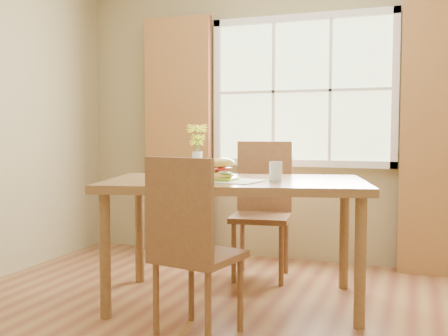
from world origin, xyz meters
TOP-DOWN VIEW (x-y plane):
  - room at (0.00, 0.00)m, footprint 4.24×3.84m
  - window at (0.00, 1.87)m, footprint 1.62×0.06m
  - curtain_left at (-1.15, 1.78)m, footprint 0.65×0.08m
  - curtain_right at (1.15, 1.78)m, footprint 0.65×0.08m
  - dining_table at (-0.17, 0.59)m, footprint 1.88×1.34m
  - chair_near at (-0.19, -0.11)m, footprint 0.49×0.49m
  - chair_far at (-0.19, 1.31)m, footprint 0.50×0.50m
  - placemat at (-0.20, 0.48)m, footprint 0.49×0.38m
  - plate at (-0.24, 0.49)m, footprint 0.22×0.22m
  - croissant_sandwich at (-0.21, 0.43)m, footprint 0.22×0.19m
  - water_glass at (0.10, 0.59)m, footprint 0.08×0.08m
  - flower_vase at (-0.49, 0.69)m, footprint 0.15×0.15m

SIDE VIEW (x-z plane):
  - chair_near at x=-0.19m, z-range 0.05..1.06m
  - chair_far at x=-0.19m, z-range 0.05..1.12m
  - dining_table at x=-0.17m, z-range 0.33..1.16m
  - placemat at x=-0.20m, z-range 0.83..0.83m
  - plate at x=-0.24m, z-range 0.83..0.85m
  - water_glass at x=0.10m, z-range 0.83..0.95m
  - croissant_sandwich at x=-0.21m, z-range 0.84..0.98m
  - flower_vase at x=-0.49m, z-range 0.87..1.24m
  - curtain_left at x=-1.15m, z-range 0.00..2.20m
  - curtain_right at x=1.15m, z-range 0.00..2.20m
  - room at x=0.00m, z-range -0.02..2.72m
  - window at x=0.00m, z-range 0.84..2.16m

